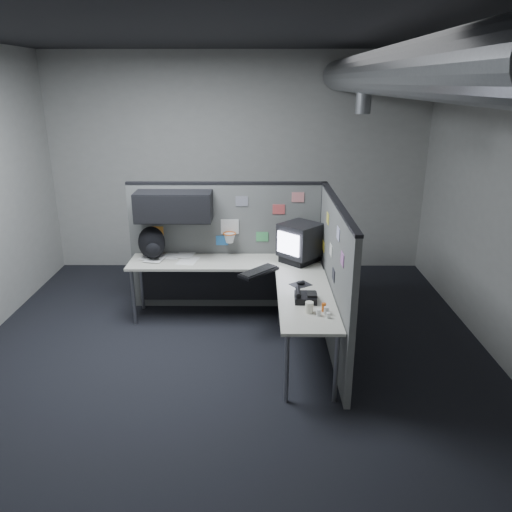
{
  "coord_description": "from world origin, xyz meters",
  "views": [
    {
      "loc": [
        0.31,
        -4.66,
        2.77
      ],
      "look_at": [
        0.28,
        0.35,
        1.02
      ],
      "focal_mm": 35.0,
      "sensor_mm": 36.0,
      "label": 1
    }
  ],
  "objects_px": {
    "phone": "(305,297)",
    "monitor": "(300,242)",
    "backpack": "(152,243)",
    "desk": "(245,279)",
    "keyboard": "(259,272)"
  },
  "relations": [
    {
      "from": "phone",
      "to": "backpack",
      "type": "height_order",
      "value": "backpack"
    },
    {
      "from": "monitor",
      "to": "phone",
      "type": "bearing_deg",
      "value": -92.71
    },
    {
      "from": "backpack",
      "to": "keyboard",
      "type": "bearing_deg",
      "value": -19.27
    },
    {
      "from": "desk",
      "to": "monitor",
      "type": "xyz_separation_m",
      "value": [
        0.65,
        0.27,
        0.36
      ]
    },
    {
      "from": "monitor",
      "to": "backpack",
      "type": "bearing_deg",
      "value": 176.06
    },
    {
      "from": "monitor",
      "to": "keyboard",
      "type": "distance_m",
      "value": 0.67
    },
    {
      "from": "phone",
      "to": "desk",
      "type": "bearing_deg",
      "value": 137.4
    },
    {
      "from": "monitor",
      "to": "keyboard",
      "type": "height_order",
      "value": "monitor"
    },
    {
      "from": "phone",
      "to": "monitor",
      "type": "bearing_deg",
      "value": 100.17
    },
    {
      "from": "keyboard",
      "to": "backpack",
      "type": "height_order",
      "value": "backpack"
    },
    {
      "from": "desk",
      "to": "backpack",
      "type": "height_order",
      "value": "backpack"
    },
    {
      "from": "desk",
      "to": "monitor",
      "type": "bearing_deg",
      "value": 22.87
    },
    {
      "from": "monitor",
      "to": "backpack",
      "type": "relative_size",
      "value": 1.44
    },
    {
      "from": "desk",
      "to": "phone",
      "type": "relative_size",
      "value": 9.53
    },
    {
      "from": "keyboard",
      "to": "backpack",
      "type": "bearing_deg",
      "value": 156.9
    }
  ]
}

